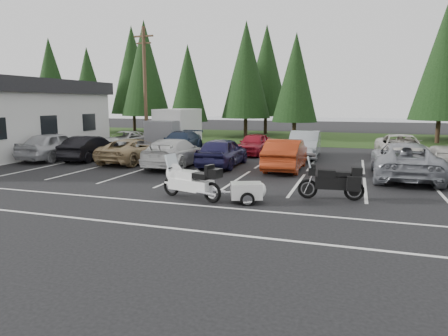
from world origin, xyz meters
TOP-DOWN VIEW (x-y plane):
  - ground at (0.00, 0.00)m, footprint 120.00×120.00m
  - grass_strip at (0.00, 24.00)m, footprint 80.00×16.00m
  - lake_water at (4.00, 55.00)m, footprint 70.00×50.00m
  - utility_pole at (-10.00, 12.00)m, footprint 1.60×0.26m
  - box_truck at (-8.00, 12.50)m, footprint 2.40×5.60m
  - stall_markings at (0.00, 2.00)m, footprint 32.00×16.00m
  - conifer_0 at (-28.00, 22.50)m, footprint 4.58×4.58m
  - conifer_1 at (-22.00, 21.20)m, footprint 3.96×3.96m
  - conifer_2 at (-16.00, 22.80)m, footprint 5.10×5.10m
  - conifer_3 at (-10.50, 21.40)m, footprint 3.87×3.87m
  - conifer_4 at (-5.00, 22.90)m, footprint 4.80×4.80m
  - conifer_5 at (0.00, 21.60)m, footprint 4.14×4.14m
  - conifer_6 at (12.00, 22.10)m, footprint 4.93×4.93m
  - conifer_back_a at (-20.00, 27.00)m, footprint 5.28×5.28m
  - conifer_back_b at (-4.00, 27.50)m, footprint 4.97×4.97m
  - car_near_0 at (-11.79, 4.02)m, footprint 2.01×4.92m
  - car_near_1 at (-9.66, 4.52)m, footprint 1.84×4.48m
  - car_near_2 at (-6.64, 4.49)m, footprint 2.49×5.05m
  - car_near_3 at (-3.74, 3.81)m, footprint 2.27×5.27m
  - car_near_4 at (-1.31, 4.61)m, footprint 1.88×4.62m
  - car_near_5 at (2.10, 4.63)m, footprint 1.72×4.83m
  - car_near_6 at (7.59, 3.99)m, footprint 2.76×5.91m
  - car_near_7 at (9.39, 4.64)m, footprint 2.16×5.22m
  - car_far_0 at (-10.52, 9.76)m, footprint 2.70×5.02m
  - car_far_1 at (-6.00, 9.50)m, footprint 2.36×5.12m
  - car_far_2 at (-0.90, 9.95)m, footprint 1.91×4.24m
  - car_far_3 at (2.42, 9.63)m, footprint 1.91×5.04m
  - car_far_4 at (8.01, 10.01)m, footprint 2.82×5.62m
  - touring_motorcycle at (-0.03, -2.74)m, footprint 2.99×1.64m
  - cargo_trailer at (1.97, -2.63)m, footprint 1.73×1.34m
  - adventure_motorcycle at (4.68, -1.23)m, footprint 2.61×1.14m

SIDE VIEW (x-z plane):
  - ground at x=0.00m, z-range 0.00..0.00m
  - lake_water at x=4.00m, z-range -0.01..0.01m
  - stall_markings at x=0.00m, z-range 0.00..0.01m
  - grass_strip at x=0.00m, z-range 0.00..0.01m
  - cargo_trailer at x=1.97m, z-range 0.00..0.71m
  - car_far_0 at x=-10.52m, z-range 0.00..1.34m
  - car_near_2 at x=-6.64m, z-range 0.00..1.38m
  - car_far_2 at x=-0.90m, z-range 0.00..1.41m
  - car_near_1 at x=-9.66m, z-range 0.00..1.44m
  - car_far_1 at x=-6.00m, z-range 0.00..1.45m
  - car_near_7 at x=9.39m, z-range 0.00..1.51m
  - car_near_3 at x=-3.74m, z-range 0.00..1.51m
  - car_far_4 at x=8.01m, z-range 0.00..1.53m
  - adventure_motorcycle at x=4.68m, z-range 0.00..1.54m
  - car_near_4 at x=-1.31m, z-range 0.00..1.57m
  - touring_motorcycle at x=-0.03m, z-range 0.00..1.58m
  - car_near_5 at x=2.10m, z-range 0.00..1.58m
  - car_near_6 at x=7.59m, z-range 0.00..1.64m
  - car_far_3 at x=2.42m, z-range 0.00..1.64m
  - car_near_0 at x=-11.79m, z-range 0.00..1.67m
  - box_truck at x=-8.00m, z-range 0.00..2.90m
  - utility_pole at x=-10.00m, z-range 0.20..9.20m
  - conifer_3 at x=-10.50m, z-range 0.76..9.78m
  - conifer_1 at x=-22.00m, z-range 0.78..10.00m
  - conifer_5 at x=0.00m, z-range 0.81..10.45m
  - conifer_0 at x=-28.00m, z-range 0.90..11.56m
  - conifer_4 at x=-5.00m, z-range 0.95..12.12m
  - conifer_6 at x=12.00m, z-range 0.97..12.45m
  - conifer_back_b at x=-4.00m, z-range 0.98..12.56m
  - conifer_2 at x=-16.00m, z-range 1.01..12.90m
  - conifer_back_a at x=-20.00m, z-range 1.04..13.34m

